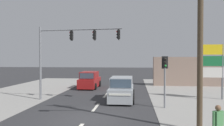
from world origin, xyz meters
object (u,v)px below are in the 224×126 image
Objects in this scene: utility_pole_foreground_right at (198,19)px; traffic_signal_mast at (68,47)px; pedestal_signal_right_kerb at (165,73)px; suv_oncoming_mid at (90,80)px; shopping_plaza_sign at (212,64)px; pedestrian_at_kerb at (218,123)px; suv_kerbside_parked at (122,90)px.

traffic_signal_mast is at bearing 141.75° from utility_pole_foreground_right.
pedestal_signal_right_kerb reaches higher than suv_oncoming_mid.
pedestal_signal_right_kerb is 0.77× the size of shopping_plaza_sign.
pedestal_signal_right_kerb is 6.74m from pedestrian_at_kerb.
traffic_signal_mast is 8.43m from suv_oncoming_mid.
suv_oncoming_mid is at bearing 120.33° from suv_kerbside_parked.
traffic_signal_mast is 1.51× the size of suv_kerbside_parked.
traffic_signal_mast is at bearing 165.81° from pedestal_signal_right_kerb.
suv_kerbside_parked is at bearing 119.11° from utility_pole_foreground_right.
traffic_signal_mast is 1.51× the size of suv_oncoming_mid.
suv_kerbside_parked reaches higher than pedestrian_at_kerb.
suv_oncoming_mid is (0.16, 7.68, -3.47)m from traffic_signal_mast.
shopping_plaza_sign is 2.82× the size of pedestrian_at_kerb.
pedestrian_at_kerb is at bearing -107.28° from shopping_plaza_sign.
utility_pole_foreground_right is at bearing -112.47° from shopping_plaza_sign.
traffic_signal_mast is 4.22× the size of pedestrian_at_kerb.
suv_kerbside_parked is (-3.11, 2.48, -1.53)m from pedestal_signal_right_kerb.
utility_pole_foreground_right reaches higher than pedestal_signal_right_kerb.
traffic_signal_mast reaches higher than suv_kerbside_parked.
pedestrian_at_kerb is at bearing -64.56° from suv_kerbside_parked.
shopping_plaza_sign is (11.74, 1.86, -1.37)m from traffic_signal_mast.
traffic_signal_mast is 1.49× the size of shopping_plaza_sign.
suv_oncoming_mid is (-8.11, 14.21, -4.34)m from utility_pole_foreground_right.
utility_pole_foreground_right is 2.11× the size of shopping_plaza_sign.
pedestrian_at_kerb is at bearing -44.27° from traffic_signal_mast.
traffic_signal_mast reaches higher than suv_oncoming_mid.
utility_pole_foreground_right is at bearing -60.89° from suv_kerbside_parked.
pedestal_signal_right_kerb is 12.10m from suv_oncoming_mid.
traffic_signal_mast is 11.97m from shopping_plaza_sign.
traffic_signal_mast is 5.56m from suv_kerbside_parked.
utility_pole_foreground_right is at bearing -60.28° from suv_oncoming_mid.
pedestrian_at_kerb is (8.56, -8.35, -3.43)m from traffic_signal_mast.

